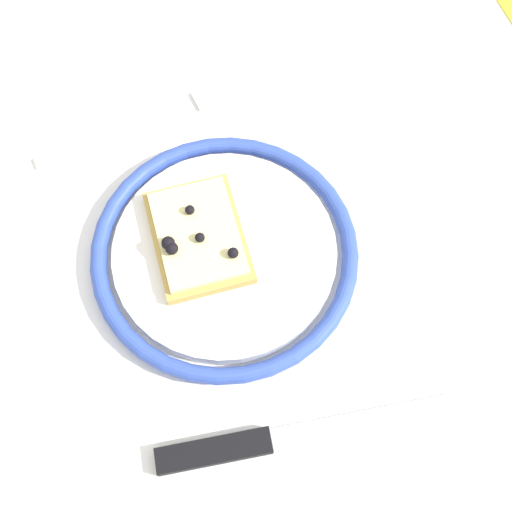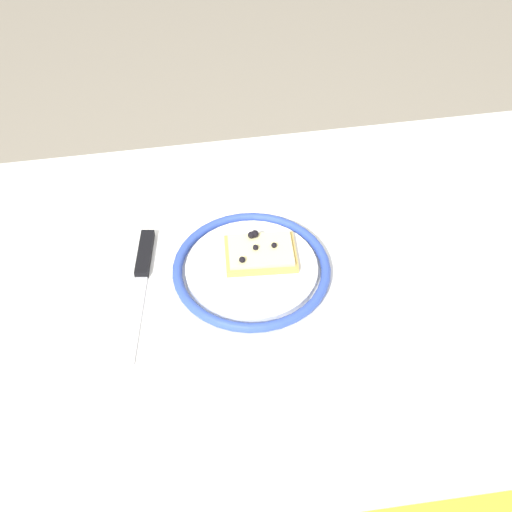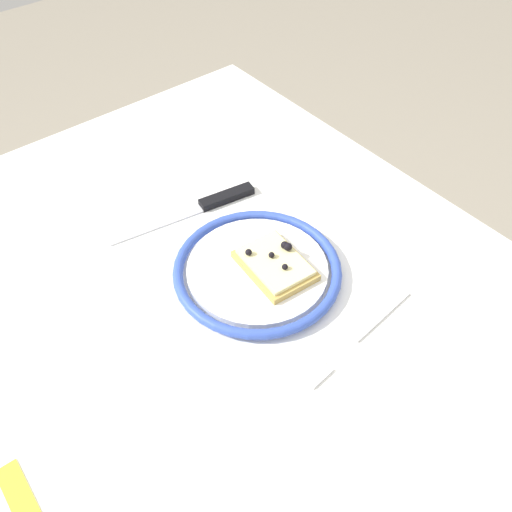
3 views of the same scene
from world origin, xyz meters
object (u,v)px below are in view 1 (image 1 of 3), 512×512
Objects in this scene: fork at (138,124)px; measuring_tape at (510,2)px; pizza_slice_near at (198,236)px; plate at (225,253)px; knife at (256,443)px; dining_table at (255,244)px.

measuring_tape is at bearing 91.69° from fork.
pizza_slice_near is 0.43m from measuring_tape.
plate is 0.16m from fork.
knife is 0.32m from fork.
plate is 0.16m from knife.
pizza_slice_near is at bearing -64.74° from dining_table.
fork is at bearing -86.51° from measuring_tape.
plate reaches higher than knife.
fork is (-0.16, -0.03, -0.01)m from plate.
dining_table is 9.70× the size of pizza_slice_near.
pizza_slice_near is at bearing 5.91° from fork.
plate is 0.42m from measuring_tape.
measuring_tape reaches higher than dining_table.
plate is 0.88× the size of measuring_tape.
plate is at bearing 47.80° from pizza_slice_near.
plate is (0.05, -0.04, 0.11)m from dining_table.
measuring_tape is at bearing 111.37° from pizza_slice_near.
fork reaches higher than dining_table.
fork is (-0.11, -0.08, 0.10)m from dining_table.
measuring_tape is at bearing 110.62° from dining_table.
fork is at bearing -179.56° from knife.
knife is at bearing 0.44° from fork.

